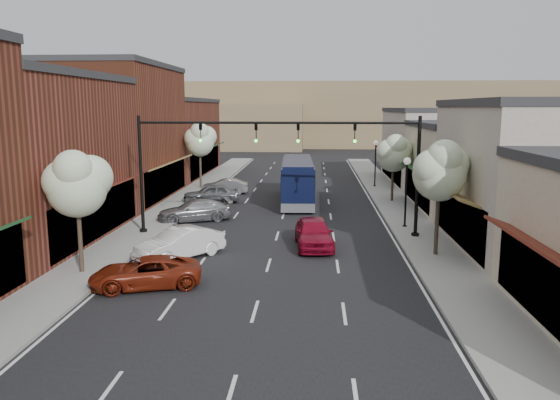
% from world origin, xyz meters
% --- Properties ---
extents(ground, '(160.00, 160.00, 0.00)m').
position_xyz_m(ground, '(0.00, 0.00, 0.00)').
color(ground, black).
rests_on(ground, ground).
extents(sidewalk_left, '(2.80, 73.00, 0.15)m').
position_xyz_m(sidewalk_left, '(-8.40, 18.50, 0.07)').
color(sidewalk_left, gray).
rests_on(sidewalk_left, ground).
extents(sidewalk_right, '(2.80, 73.00, 0.15)m').
position_xyz_m(sidewalk_right, '(8.40, 18.50, 0.07)').
color(sidewalk_right, gray).
rests_on(sidewalk_right, ground).
extents(curb_left, '(0.25, 73.00, 0.17)m').
position_xyz_m(curb_left, '(-7.00, 18.50, 0.07)').
color(curb_left, gray).
rests_on(curb_left, ground).
extents(curb_right, '(0.25, 73.00, 0.17)m').
position_xyz_m(curb_right, '(7.00, 18.50, 0.07)').
color(curb_right, gray).
rests_on(curb_right, ground).
extents(bldg_left_midnear, '(10.14, 14.10, 9.40)m').
position_xyz_m(bldg_left_midnear, '(-14.23, 6.00, 4.66)').
color(bldg_left_midnear, brown).
rests_on(bldg_left_midnear, ground).
extents(bldg_left_midfar, '(10.14, 14.10, 10.90)m').
position_xyz_m(bldg_left_midfar, '(-14.24, 20.00, 5.40)').
color(bldg_left_midfar, brown).
rests_on(bldg_left_midfar, ground).
extents(bldg_left_far, '(10.14, 18.10, 8.40)m').
position_xyz_m(bldg_left_far, '(-14.22, 36.00, 4.16)').
color(bldg_left_far, brown).
rests_on(bldg_left_far, ground).
extents(bldg_right_midnear, '(9.14, 12.10, 7.90)m').
position_xyz_m(bldg_right_midnear, '(13.72, 6.00, 3.91)').
color(bldg_right_midnear, '#BCB0A1').
rests_on(bldg_right_midnear, ground).
extents(bldg_right_midfar, '(9.14, 12.10, 6.40)m').
position_xyz_m(bldg_right_midfar, '(13.70, 18.00, 3.17)').
color(bldg_right_midfar, beige).
rests_on(bldg_right_midfar, ground).
extents(bldg_right_far, '(9.14, 16.10, 7.40)m').
position_xyz_m(bldg_right_far, '(13.71, 32.00, 3.66)').
color(bldg_right_far, '#BCB0A1').
rests_on(bldg_right_far, ground).
extents(hill_far, '(120.00, 30.00, 12.00)m').
position_xyz_m(hill_far, '(0.00, 90.00, 6.00)').
color(hill_far, '#7A6647').
rests_on(hill_far, ground).
extents(hill_near, '(50.00, 20.00, 8.00)m').
position_xyz_m(hill_near, '(-25.00, 78.00, 4.00)').
color(hill_near, '#7A6647').
rests_on(hill_near, ground).
extents(signal_mast_right, '(8.22, 0.46, 7.00)m').
position_xyz_m(signal_mast_right, '(5.62, 8.00, 4.62)').
color(signal_mast_right, black).
rests_on(signal_mast_right, ground).
extents(signal_mast_left, '(8.22, 0.46, 7.00)m').
position_xyz_m(signal_mast_left, '(-5.62, 8.00, 4.62)').
color(signal_mast_left, black).
rests_on(signal_mast_left, ground).
extents(tree_right_near, '(2.85, 2.65, 5.95)m').
position_xyz_m(tree_right_near, '(8.35, 3.94, 4.45)').
color(tree_right_near, '#47382B').
rests_on(tree_right_near, ground).
extents(tree_right_far, '(2.85, 2.65, 5.43)m').
position_xyz_m(tree_right_far, '(8.35, 19.94, 3.99)').
color(tree_right_far, '#47382B').
rests_on(tree_right_far, ground).
extents(tree_left_near, '(2.85, 2.65, 5.69)m').
position_xyz_m(tree_left_near, '(-8.25, -0.06, 4.22)').
color(tree_left_near, '#47382B').
rests_on(tree_left_near, ground).
extents(tree_left_far, '(2.85, 2.65, 6.13)m').
position_xyz_m(tree_left_far, '(-8.25, 25.94, 4.60)').
color(tree_left_far, '#47382B').
rests_on(tree_left_far, ground).
extents(lamp_post_near, '(0.44, 0.44, 4.44)m').
position_xyz_m(lamp_post_near, '(7.80, 10.50, 3.01)').
color(lamp_post_near, black).
rests_on(lamp_post_near, ground).
extents(lamp_post_far, '(0.44, 0.44, 4.44)m').
position_xyz_m(lamp_post_far, '(7.80, 28.00, 3.01)').
color(lamp_post_far, black).
rests_on(lamp_post_far, ground).
extents(coach_bus, '(2.84, 11.09, 3.37)m').
position_xyz_m(coach_bus, '(0.80, 19.75, 1.76)').
color(coach_bus, black).
rests_on(coach_bus, ground).
extents(red_hatchback, '(2.34, 4.90, 1.62)m').
position_xyz_m(red_hatchback, '(2.15, 5.51, 0.81)').
color(red_hatchback, maroon).
rests_on(red_hatchback, ground).
extents(parked_car_a, '(5.03, 3.39, 1.28)m').
position_xyz_m(parked_car_a, '(-4.88, -1.54, 0.64)').
color(parked_car_a, maroon).
rests_on(parked_car_a, ground).
extents(parked_car_b, '(4.25, 4.54, 1.52)m').
position_xyz_m(parked_car_b, '(-4.52, 2.96, 0.76)').
color(parked_car_b, white).
rests_on(parked_car_b, ground).
extents(parked_car_c, '(5.26, 3.60, 1.41)m').
position_xyz_m(parked_car_c, '(-5.77, 11.93, 0.71)').
color(parked_car_c, gray).
rests_on(parked_car_c, ground).
extents(parked_car_d, '(4.64, 2.62, 1.49)m').
position_xyz_m(parked_car_d, '(-5.97, 18.89, 0.75)').
color(parked_car_d, '#595D61').
rests_on(parked_car_d, ground).
extents(parked_car_e, '(4.15, 1.87, 1.32)m').
position_xyz_m(parked_car_e, '(-5.65, 23.39, 0.66)').
color(parked_car_e, gray).
rests_on(parked_car_e, ground).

